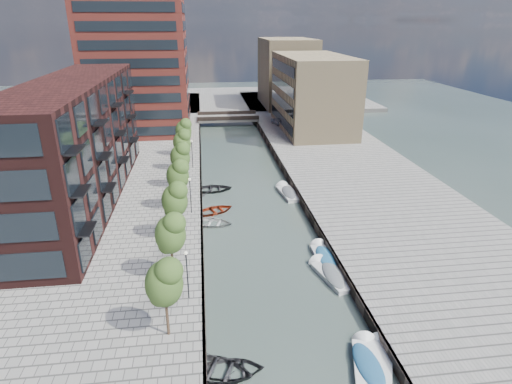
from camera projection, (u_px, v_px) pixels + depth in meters
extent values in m
plane|color=#38473F|center=(242.00, 172.00, 63.97)|extent=(300.00, 300.00, 0.00)
cube|color=gray|center=(345.00, 165.00, 65.66)|extent=(20.00, 140.00, 1.00)
cube|color=#332823|center=(201.00, 170.00, 63.07)|extent=(0.25, 140.00, 1.00)
cube|color=#332823|center=(282.00, 167.00, 64.50)|extent=(0.25, 140.00, 1.00)
cube|color=gray|center=(221.00, 100.00, 119.01)|extent=(80.00, 40.00, 1.00)
cube|color=black|center=(77.00, 142.00, 49.44)|extent=(8.00, 38.00, 14.00)
cube|color=maroon|center=(136.00, 50.00, 79.02)|extent=(18.00, 18.00, 30.00)
cube|color=tan|center=(312.00, 93.00, 83.11)|extent=(12.00, 25.00, 14.00)
cube|color=tan|center=(287.00, 72.00, 106.66)|extent=(12.00, 20.00, 16.00)
cube|color=gray|center=(228.00, 118.00, 92.94)|extent=(13.00, 6.00, 0.60)
cube|color=#332823|center=(228.00, 118.00, 90.14)|extent=(13.00, 0.40, 0.80)
cube|color=#332823|center=(227.00, 113.00, 95.29)|extent=(13.00, 0.40, 0.80)
cylinder|color=#382619|center=(167.00, 315.00, 28.88)|extent=(0.20, 0.20, 3.20)
ellipsoid|color=#375921|center=(164.00, 281.00, 27.86)|extent=(2.50, 2.50, 3.25)
cylinder|color=#382619|center=(173.00, 261.00, 35.32)|extent=(0.20, 0.20, 3.20)
ellipsoid|color=#375921|center=(170.00, 232.00, 34.30)|extent=(2.50, 2.50, 3.25)
cylinder|color=#382619|center=(176.00, 224.00, 41.76)|extent=(0.20, 0.20, 3.20)
ellipsoid|color=#375921|center=(174.00, 198.00, 40.74)|extent=(2.50, 2.50, 3.25)
cylinder|color=#382619|center=(179.00, 197.00, 48.20)|extent=(0.20, 0.20, 3.20)
ellipsoid|color=#375921|center=(178.00, 174.00, 47.19)|extent=(2.50, 2.50, 3.25)
cylinder|color=#382619|center=(181.00, 176.00, 54.65)|extent=(0.20, 0.20, 3.20)
ellipsoid|color=#375921|center=(180.00, 156.00, 53.63)|extent=(2.50, 2.50, 3.25)
cylinder|color=#382619|center=(183.00, 160.00, 61.09)|extent=(0.20, 0.20, 3.20)
ellipsoid|color=#375921|center=(182.00, 141.00, 60.07)|extent=(2.50, 2.50, 3.25)
cylinder|color=#382619|center=(184.00, 146.00, 67.53)|extent=(0.20, 0.20, 3.20)
ellipsoid|color=#375921|center=(183.00, 129.00, 66.51)|extent=(2.50, 2.50, 3.25)
cylinder|color=black|center=(187.00, 276.00, 32.56)|extent=(0.10, 0.10, 4.00)
sphere|color=#FFF2CC|center=(186.00, 253.00, 31.82)|extent=(0.24, 0.24, 0.24)
cylinder|color=black|center=(191.00, 196.00, 47.29)|extent=(0.10, 0.10, 4.00)
sphere|color=#FFF2CC|center=(189.00, 179.00, 46.54)|extent=(0.24, 0.24, 0.24)
cylinder|color=black|center=(192.00, 155.00, 62.01)|extent=(0.10, 0.10, 4.00)
sphere|color=#FFF2CC|center=(191.00, 141.00, 61.26)|extent=(0.24, 0.24, 0.24)
imported|color=#242427|center=(216.00, 374.00, 27.45)|extent=(5.93, 5.12, 1.03)
imported|color=black|center=(233.00, 372.00, 27.58)|extent=(4.27, 3.17, 0.85)
imported|color=maroon|center=(216.00, 212.00, 50.60)|extent=(5.32, 4.67, 0.92)
imported|color=#B4B4B2|center=(212.00, 225.00, 47.48)|extent=(5.37, 4.56, 0.94)
imported|color=black|center=(213.00, 191.00, 56.87)|extent=(5.30, 3.93, 1.06)
cube|color=white|center=(368.00, 370.00, 27.65)|extent=(2.88, 4.89, 0.65)
cube|color=white|center=(368.00, 366.00, 27.52)|extent=(2.98, 5.01, 0.10)
cone|color=white|center=(365.00, 345.00, 29.75)|extent=(1.88, 1.32, 1.70)
ellipsoid|color=#1B527F|center=(368.00, 365.00, 27.50)|extent=(2.67, 4.48, 0.56)
cube|color=silver|center=(333.00, 279.00, 37.48)|extent=(2.93, 5.07, 0.68)
cube|color=silver|center=(333.00, 275.00, 37.34)|extent=(3.04, 5.20, 0.10)
cone|color=silver|center=(319.00, 265.00, 39.51)|extent=(1.95, 1.36, 1.77)
ellipsoid|color=#5B6063|center=(333.00, 274.00, 37.32)|extent=(2.73, 4.65, 0.58)
cube|color=white|center=(379.00, 368.00, 27.83)|extent=(3.24, 4.58, 0.61)
cube|color=white|center=(379.00, 364.00, 27.71)|extent=(3.35, 4.70, 0.09)
cone|color=white|center=(380.00, 345.00, 29.72)|extent=(1.80, 1.43, 1.59)
cube|color=silver|center=(326.00, 261.00, 40.26)|extent=(1.76, 4.66, 0.66)
cube|color=silver|center=(326.00, 257.00, 40.13)|extent=(1.84, 4.76, 0.10)
cone|color=silver|center=(319.00, 248.00, 42.38)|extent=(1.73, 0.93, 1.72)
ellipsoid|color=#1D5B89|center=(326.00, 257.00, 40.11)|extent=(1.66, 4.26, 0.57)
cube|color=silver|center=(289.00, 195.00, 55.30)|extent=(2.45, 5.10, 0.69)
cube|color=silver|center=(289.00, 193.00, 55.17)|extent=(2.55, 5.21, 0.11)
cone|color=silver|center=(283.00, 188.00, 57.48)|extent=(1.92, 1.19, 1.81)
ellipsoid|color=#4F5256|center=(289.00, 192.00, 55.15)|extent=(2.29, 4.66, 0.60)
imported|color=#9F9FA3|center=(278.00, 122.00, 88.20)|extent=(2.69, 4.23, 1.34)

